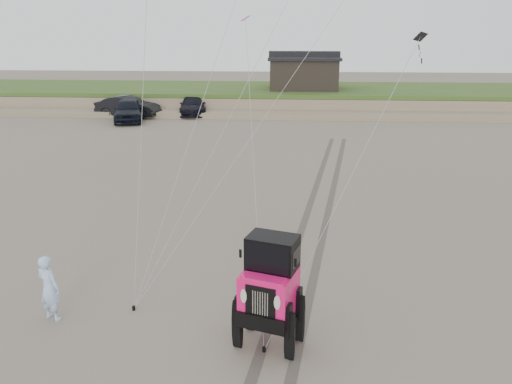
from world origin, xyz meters
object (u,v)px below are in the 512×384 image
cabin (304,72)px  man (49,288)px  truck_a (128,110)px  jeep (269,304)px  truck_c (193,106)px  truck_b (128,107)px

cabin → man: cabin is taller
cabin → truck_a: bearing=-148.5°
truck_a → jeep: size_ratio=0.94×
truck_c → jeep: (8.00, -32.29, 0.26)m
truck_a → truck_b: 2.08m
truck_a → jeep: (12.43, -28.73, 0.14)m
cabin → truck_c: bearing=-152.3°
truck_c → man: size_ratio=3.11×
truck_c → jeep: bearing=-86.6°
jeep → cabin: bearing=105.1°
cabin → truck_b: 16.12m
truck_a → man: truck_a is taller
cabin → truck_c: 10.94m
truck_c → man: man is taller
cabin → truck_a: cabin is taller
truck_b → man: bearing=-157.6°
truck_c → jeep: 33.26m
truck_c → truck_a: bearing=-151.8°
cabin → truck_b: size_ratio=1.22×
cabin → man: 37.27m
truck_a → jeep: 31.31m
truck_a → truck_b: truck_a is taller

